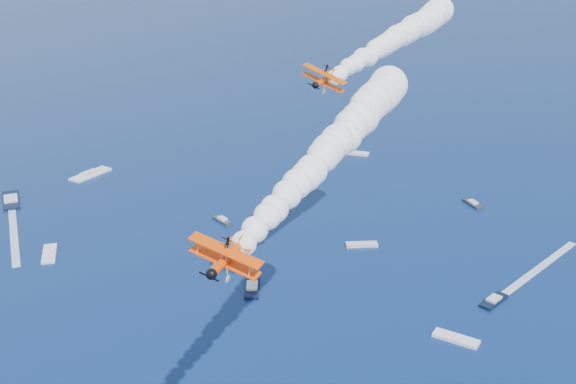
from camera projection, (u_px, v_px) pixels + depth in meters
biplane_lead at (324, 80)px, 105.08m from camera, size 9.22×10.31×6.92m
biplane_trail at (227, 258)px, 61.88m from camera, size 9.32×10.09×6.28m
smoke_trail_lead at (395, 39)px, 126.36m from camera, size 57.19×44.75×10.07m
smoke_trail_trail at (333, 147)px, 84.58m from camera, size 57.49×51.91×10.07m
spectator_boats at (34, 252)px, 178.88m from camera, size 225.91×168.67×0.70m
boat_wakes at (265, 251)px, 179.84m from camera, size 126.82×116.99×0.04m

